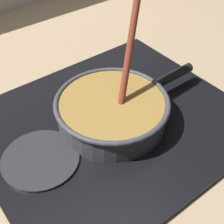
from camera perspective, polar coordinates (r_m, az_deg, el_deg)
name	(u,v)px	position (r m, az deg, el deg)	size (l,w,h in m)	color
ground	(117,176)	(0.65, 0.94, -11.39)	(2.40, 1.60, 0.04)	#9E8466
hob_plate	(112,123)	(0.71, 0.00, -2.05)	(0.56, 0.48, 0.01)	black
burner_ring	(112,120)	(0.70, 0.00, -1.47)	(0.17, 0.17, 0.01)	#592D0C
spare_burner	(40,159)	(0.64, -12.64, -8.16)	(0.15, 0.15, 0.01)	#262628
cooking_pan	(113,110)	(0.68, 0.15, 0.42)	(0.36, 0.24, 0.25)	#38383D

